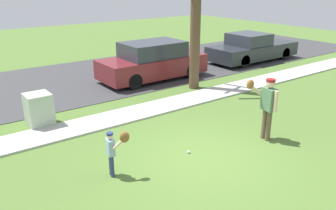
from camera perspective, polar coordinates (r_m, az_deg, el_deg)
name	(u,v)px	position (r m, az deg, el deg)	size (l,w,h in m)	color
ground_plane	(130,116)	(11.43, -6.19, -1.85)	(48.00, 48.00, 0.00)	#4C6B2D
sidewalk_strip	(128,115)	(11.50, -6.45, -1.56)	(36.00, 1.20, 0.06)	#B2B2AD
road_surface	(69,81)	(15.84, -15.65, 3.73)	(36.00, 6.80, 0.02)	#38383A
person_adult	(267,102)	(9.77, 15.70, 0.40)	(0.68, 0.73, 1.72)	brown
person_child	(114,147)	(7.86, -8.71, -6.75)	(0.46, 0.48, 1.09)	navy
baseball	(189,152)	(9.06, 3.35, -7.56)	(0.07, 0.07, 0.07)	white
utility_cabinet	(39,110)	(11.20, -20.12, -0.73)	(0.72, 0.72, 1.00)	#9EB293
street_tree_near	(196,7)	(13.80, 4.54, 15.46)	(1.85, 1.89, 5.99)	brown
parked_suv_maroon	(153,62)	(15.41, -2.47, 7.03)	(4.70, 1.90, 1.63)	maroon
parked_pickup_dark	(252,48)	(19.51, 13.40, 8.87)	(5.20, 1.95, 1.48)	#23282D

